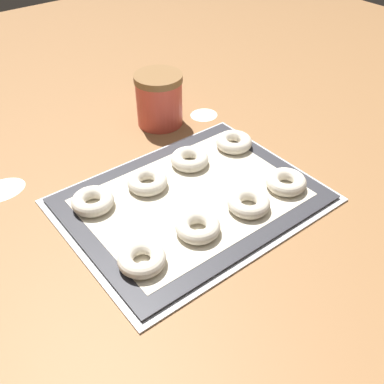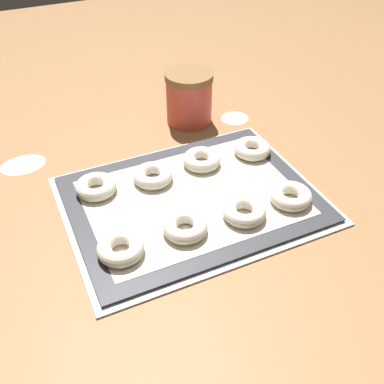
# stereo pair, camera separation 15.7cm
# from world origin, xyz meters

# --- Properties ---
(ground_plane) EXTENTS (2.80, 2.80, 0.00)m
(ground_plane) POSITION_xyz_m (0.00, 0.00, 0.00)
(ground_plane) COLOR olive
(baking_tray) EXTENTS (0.49, 0.38, 0.01)m
(baking_tray) POSITION_xyz_m (0.01, 0.01, 0.00)
(baking_tray) COLOR silver
(baking_tray) RESTS_ON ground_plane
(baking_mat) EXTENTS (0.47, 0.36, 0.00)m
(baking_mat) POSITION_xyz_m (0.01, 0.01, 0.01)
(baking_mat) COLOR #333338
(baking_mat) RESTS_ON baking_tray
(bagel_front_far_left) EXTENTS (0.08, 0.08, 0.03)m
(bagel_front_far_left) POSITION_xyz_m (-0.16, -0.08, 0.02)
(bagel_front_far_left) COLOR silver
(bagel_front_far_left) RESTS_ON baking_mat
(bagel_front_mid_left) EXTENTS (0.08, 0.08, 0.03)m
(bagel_front_mid_left) POSITION_xyz_m (-0.04, -0.07, 0.02)
(bagel_front_mid_left) COLOR silver
(bagel_front_mid_left) RESTS_ON baking_mat
(bagel_front_mid_right) EXTENTS (0.08, 0.08, 0.03)m
(bagel_front_mid_right) POSITION_xyz_m (0.08, -0.08, 0.02)
(bagel_front_mid_right) COLOR silver
(bagel_front_mid_right) RESTS_ON baking_mat
(bagel_front_far_right) EXTENTS (0.08, 0.08, 0.03)m
(bagel_front_far_right) POSITION_xyz_m (0.18, -0.08, 0.02)
(bagel_front_far_right) COLOR silver
(bagel_front_far_right) RESTS_ON baking_mat
(bagel_back_far_left) EXTENTS (0.08, 0.08, 0.03)m
(bagel_back_far_left) POSITION_xyz_m (-0.15, 0.11, 0.02)
(bagel_back_far_left) COLOR silver
(bagel_back_far_left) RESTS_ON baking_mat
(bagel_back_mid_left) EXTENTS (0.08, 0.08, 0.03)m
(bagel_back_mid_left) POSITION_xyz_m (-0.04, 0.09, 0.02)
(bagel_back_mid_left) COLOR silver
(bagel_back_mid_left) RESTS_ON baking_mat
(bagel_back_mid_right) EXTENTS (0.08, 0.08, 0.03)m
(bagel_back_mid_right) POSITION_xyz_m (0.08, 0.10, 0.02)
(bagel_back_mid_right) COLOR silver
(bagel_back_mid_right) RESTS_ON baking_mat
(bagel_back_far_right) EXTENTS (0.08, 0.08, 0.03)m
(bagel_back_far_right) POSITION_xyz_m (0.20, 0.09, 0.02)
(bagel_back_far_right) COLOR silver
(bagel_back_far_right) RESTS_ON baking_mat
(flour_canister) EXTENTS (0.12, 0.12, 0.13)m
(flour_canister) POSITION_xyz_m (0.14, 0.30, 0.06)
(flour_canister) COLOR #DB4C3D
(flour_canister) RESTS_ON ground_plane
(flour_patch_near) EXTENTS (0.10, 0.07, 0.00)m
(flour_patch_near) POSITION_xyz_m (-0.27, 0.28, 0.00)
(flour_patch_near) COLOR white
(flour_patch_near) RESTS_ON ground_plane
(flour_patch_far) EXTENTS (0.07, 0.07, 0.00)m
(flour_patch_far) POSITION_xyz_m (0.25, 0.26, 0.00)
(flour_patch_far) COLOR white
(flour_patch_far) RESTS_ON ground_plane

